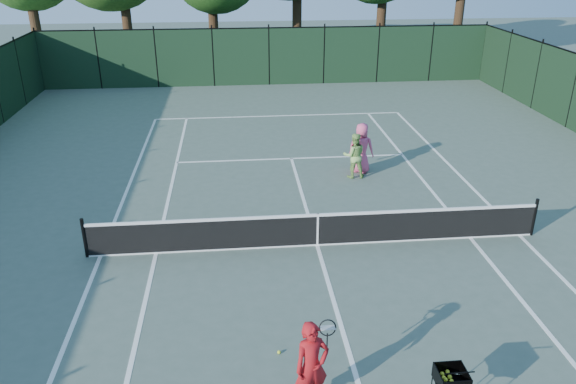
{
  "coord_description": "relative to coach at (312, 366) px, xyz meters",
  "views": [
    {
      "loc": [
        -2.01,
        -12.57,
        7.2
      ],
      "look_at": [
        -0.66,
        1.0,
        1.1
      ],
      "focal_mm": 35.0,
      "sensor_mm": 36.0,
      "label": 1
    }
  ],
  "objects": [
    {
      "name": "sideline_singles_left",
      "position": [
        -3.21,
        5.41,
        -0.82
      ],
      "size": [
        0.1,
        23.77,
        0.01
      ],
      "primitive_type": "cube",
      "color": "white",
      "rests_on": "ground"
    },
    {
      "name": "player_green",
      "position": [
        2.78,
        9.87,
        -0.07
      ],
      "size": [
        0.75,
        0.58,
        1.52
      ],
      "rotation": [
        0.0,
        0.0,
        3.13
      ],
      "color": "#8DBD5E",
      "rests_on": "ground"
    },
    {
      "name": "sideline_doubles_right",
      "position": [
        6.39,
        5.41,
        -0.82
      ],
      "size": [
        0.1,
        23.77,
        0.01
      ],
      "primitive_type": "cube",
      "color": "white",
      "rests_on": "ground"
    },
    {
      "name": "player_pink",
      "position": [
        3.11,
        10.3,
        0.03
      ],
      "size": [
        0.99,
        0.84,
        1.72
      ],
      "rotation": [
        0.0,
        0.0,
        2.73
      ],
      "color": "#E14F7D",
      "rests_on": "ground"
    },
    {
      "name": "sideline_singles_right",
      "position": [
        5.02,
        5.41,
        -0.82
      ],
      "size": [
        0.1,
        23.77,
        0.01
      ],
      "primitive_type": "cube",
      "color": "white",
      "rests_on": "ground"
    },
    {
      "name": "sideline_doubles_left",
      "position": [
        -4.58,
        5.41,
        -0.82
      ],
      "size": [
        0.1,
        23.77,
        0.01
      ],
      "primitive_type": "cube",
      "color": "white",
      "rests_on": "ground"
    },
    {
      "name": "loose_ball_midcourt",
      "position": [
        -0.43,
        1.33,
        -0.79
      ],
      "size": [
        0.07,
        0.07,
        0.07
      ],
      "primitive_type": "sphere",
      "color": "#CBE02D",
      "rests_on": "ground"
    },
    {
      "name": "tennis_net",
      "position": [
        0.91,
        5.41,
        -0.35
      ],
      "size": [
        11.69,
        0.09,
        1.06
      ],
      "color": "black",
      "rests_on": "ground"
    },
    {
      "name": "service_line_far",
      "position": [
        0.91,
        11.81,
        -0.82
      ],
      "size": [
        8.23,
        0.1,
        0.01
      ],
      "primitive_type": "cube",
      "color": "white",
      "rests_on": "ground"
    },
    {
      "name": "fence_far",
      "position": [
        0.91,
        23.41,
        0.67
      ],
      "size": [
        24.0,
        0.05,
        3.0
      ],
      "primitive_type": "cube",
      "color": "black",
      "rests_on": "ground"
    },
    {
      "name": "center_service_line",
      "position": [
        0.91,
        5.41,
        -0.82
      ],
      "size": [
        0.1,
        12.8,
        0.01
      ],
      "primitive_type": "cube",
      "color": "white",
      "rests_on": "ground"
    },
    {
      "name": "coach",
      "position": [
        0.0,
        0.0,
        0.0
      ],
      "size": [
        0.83,
        0.79,
        1.65
      ],
      "rotation": [
        0.0,
        0.0,
        0.29
      ],
      "color": "#AD1319",
      "rests_on": "ground"
    },
    {
      "name": "ground",
      "position": [
        0.91,
        5.41,
        -0.83
      ],
      "size": [
        90.0,
        90.0,
        0.0
      ],
      "primitive_type": "plane",
      "color": "#4C5C50",
      "rests_on": "ground"
    },
    {
      "name": "ball_hopper",
      "position": [
        2.21,
        -0.45,
        -0.05
      ],
      "size": [
        0.63,
        0.63,
        0.92
      ],
      "rotation": [
        0.0,
        0.0,
        -0.38
      ],
      "color": "black",
      "rests_on": "ground"
    },
    {
      "name": "baseline_far",
      "position": [
        0.91,
        17.29,
        -0.82
      ],
      "size": [
        10.97,
        0.1,
        0.01
      ],
      "primitive_type": "cube",
      "color": "white",
      "rests_on": "ground"
    }
  ]
}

